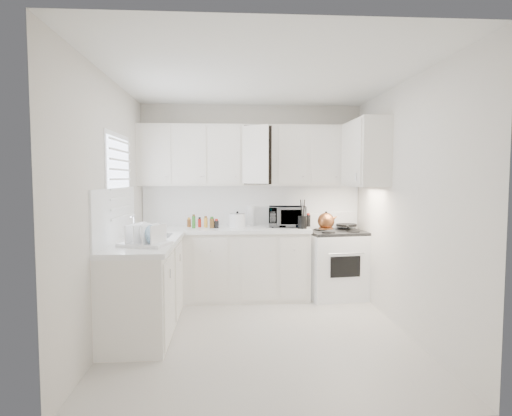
{
  "coord_description": "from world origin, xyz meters",
  "views": [
    {
      "loc": [
        -0.32,
        -4.22,
        1.6
      ],
      "look_at": [
        0.0,
        0.7,
        1.25
      ],
      "focal_mm": 29.54,
      "sensor_mm": 36.0,
      "label": 1
    }
  ],
  "objects": [
    {
      "name": "floor",
      "position": [
        0.0,
        0.0,
        0.0
      ],
      "size": [
        3.2,
        3.2,
        0.0
      ],
      "primitive_type": "plane",
      "color": "beige",
      "rests_on": "ground"
    },
    {
      "name": "ceiling",
      "position": [
        0.0,
        0.0,
        2.6
      ],
      "size": [
        3.2,
        3.2,
        0.0
      ],
      "primitive_type": "plane",
      "rotation": [
        3.14,
        0.0,
        0.0
      ],
      "color": "white",
      "rests_on": "ground"
    },
    {
      "name": "wall_back",
      "position": [
        0.0,
        1.6,
        1.3
      ],
      "size": [
        3.0,
        0.0,
        3.0
      ],
      "primitive_type": "plane",
      "rotation": [
        1.57,
        0.0,
        0.0
      ],
      "color": "silver",
      "rests_on": "ground"
    },
    {
      "name": "wall_front",
      "position": [
        0.0,
        -1.6,
        1.3
      ],
      "size": [
        3.0,
        0.0,
        3.0
      ],
      "primitive_type": "plane",
      "rotation": [
        -1.57,
        0.0,
        0.0
      ],
      "color": "silver",
      "rests_on": "ground"
    },
    {
      "name": "wall_left",
      "position": [
        -1.5,
        0.0,
        1.3
      ],
      "size": [
        0.0,
        3.2,
        3.2
      ],
      "primitive_type": "plane",
      "rotation": [
        1.57,
        0.0,
        1.57
      ],
      "color": "silver",
      "rests_on": "ground"
    },
    {
      "name": "wall_right",
      "position": [
        1.5,
        0.0,
        1.3
      ],
      "size": [
        0.0,
        3.2,
        3.2
      ],
      "primitive_type": "plane",
      "rotation": [
        1.57,
        0.0,
        -1.57
      ],
      "color": "silver",
      "rests_on": "ground"
    },
    {
      "name": "window_blinds",
      "position": [
        -1.48,
        0.35,
        1.55
      ],
      "size": [
        0.06,
        0.96,
        1.06
      ],
      "primitive_type": null,
      "color": "white",
      "rests_on": "wall_left"
    },
    {
      "name": "lower_cabinets_back",
      "position": [
        -0.39,
        1.3,
        0.45
      ],
      "size": [
        2.22,
        0.6,
        0.9
      ],
      "primitive_type": null,
      "color": "silver",
      "rests_on": "floor"
    },
    {
      "name": "lower_cabinets_left",
      "position": [
        -1.2,
        0.2,
        0.45
      ],
      "size": [
        0.6,
        1.6,
        0.9
      ],
      "primitive_type": null,
      "color": "silver",
      "rests_on": "floor"
    },
    {
      "name": "countertop_back",
      "position": [
        -0.39,
        1.29,
        0.93
      ],
      "size": [
        2.24,
        0.64,
        0.05
      ],
      "primitive_type": "cube",
      "color": "white",
      "rests_on": "lower_cabinets_back"
    },
    {
      "name": "countertop_left",
      "position": [
        -1.19,
        0.2,
        0.93
      ],
      "size": [
        0.64,
        1.62,
        0.05
      ],
      "primitive_type": "cube",
      "color": "white",
      "rests_on": "lower_cabinets_left"
    },
    {
      "name": "backsplash_back",
      "position": [
        0.0,
        1.59,
        1.23
      ],
      "size": [
        2.98,
        0.02,
        0.55
      ],
      "primitive_type": "cube",
      "color": "white",
      "rests_on": "wall_back"
    },
    {
      "name": "backsplash_left",
      "position": [
        -1.49,
        0.2,
        1.23
      ],
      "size": [
        0.02,
        1.6,
        0.55
      ],
      "primitive_type": "cube",
      "color": "white",
      "rests_on": "wall_left"
    },
    {
      "name": "upper_cabinets_back",
      "position": [
        0.0,
        1.44,
        1.5
      ],
      "size": [
        3.0,
        0.33,
        0.8
      ],
      "primitive_type": null,
      "color": "silver",
      "rests_on": "wall_back"
    },
    {
      "name": "upper_cabinets_right",
      "position": [
        1.33,
        0.82,
        1.5
      ],
      "size": [
        0.33,
        0.9,
        0.8
      ],
      "primitive_type": null,
      "color": "silver",
      "rests_on": "wall_right"
    },
    {
      "name": "sink",
      "position": [
        -1.19,
        0.55,
        1.07
      ],
      "size": [
        0.42,
        0.38,
        0.3
      ],
      "primitive_type": null,
      "color": "gray",
      "rests_on": "countertop_left"
    },
    {
      "name": "stove",
      "position": [
        1.11,
        1.27,
        0.57
      ],
      "size": [
        0.82,
        0.71,
        1.15
      ],
      "primitive_type": null,
      "rotation": [
        0.0,
        0.0,
        0.14
      ],
      "color": "white",
      "rests_on": "floor"
    },
    {
      "name": "tea_kettle",
      "position": [
        0.93,
        1.11,
        1.06
      ],
      "size": [
        0.32,
        0.29,
        0.25
      ],
      "primitive_type": null,
      "rotation": [
        0.0,
        0.0,
        -0.29
      ],
      "color": "brown",
      "rests_on": "stove"
    },
    {
      "name": "frying_pan",
      "position": [
        1.29,
        1.43,
        0.97
      ],
      "size": [
        0.37,
        0.52,
        0.04
      ],
      "primitive_type": null,
      "rotation": [
        0.0,
        0.0,
        -0.21
      ],
      "color": "black",
      "rests_on": "stove"
    },
    {
      "name": "microwave",
      "position": [
        0.46,
        1.35,
        1.12
      ],
      "size": [
        0.52,
        0.32,
        0.33
      ],
      "primitive_type": "imported",
      "rotation": [
        0.0,
        0.0,
        -0.1
      ],
      "color": "gray",
      "rests_on": "countertop_back"
    },
    {
      "name": "rice_cooker",
      "position": [
        -0.21,
        1.33,
        1.06
      ],
      "size": [
        0.24,
        0.24,
        0.21
      ],
      "primitive_type": null,
      "rotation": [
        0.0,
        0.0,
        -0.17
      ],
      "color": "white",
      "rests_on": "countertop_back"
    },
    {
      "name": "paper_towel",
      "position": [
        -0.02,
        1.52,
        1.08
      ],
      "size": [
        0.12,
        0.12,
        0.27
      ],
      "primitive_type": "cylinder",
      "color": "white",
      "rests_on": "countertop_back"
    },
    {
      "name": "utensil_crock",
      "position": [
        0.63,
        1.13,
        1.14
      ],
      "size": [
        0.16,
        0.16,
        0.39
      ],
      "primitive_type": null,
      "rotation": [
        0.0,
        0.0,
        -0.29
      ],
      "color": "black",
      "rests_on": "countertop_back"
    },
    {
      "name": "dish_rack",
      "position": [
        -1.12,
        -0.15,
        1.07
      ],
      "size": [
        0.52,
        0.45,
        0.24
      ],
      "primitive_type": null,
      "rotation": [
        0.0,
        0.0,
        -0.32
      ],
      "color": "white",
      "rests_on": "countertop_left"
    },
    {
      "name": "spice_left_0",
      "position": [
        -0.85,
        1.42,
        1.02
      ],
      "size": [
        0.06,
        0.06,
        0.13
      ],
      "primitive_type": "cylinder",
      "color": "brown",
      "rests_on": "countertop_back"
    },
    {
      "name": "spice_left_1",
      "position": [
        -0.78,
        1.33,
        1.02
      ],
      "size": [
        0.06,
        0.06,
        0.13
      ],
      "primitive_type": "cylinder",
      "color": "#2C7125",
      "rests_on": "countertop_back"
    },
    {
      "name": "spice_left_2",
      "position": [
        -0.7,
        1.42,
        1.02
      ],
      "size": [
        0.06,
        0.06,
        0.13
      ],
      "primitive_type": "cylinder",
      "color": "red",
      "rests_on": "countertop_back"
    },
    {
      "name": "spice_left_3",
      "position": [
        -0.62,
        1.33,
        1.02
      ],
      "size": [
        0.06,
        0.06,
        0.13
      ],
      "primitive_type": "cylinder",
      "color": "#F8B03A",
      "rests_on": "countertop_back"
    },
    {
      "name": "spice_left_4",
      "position": [
        -0.55,
        1.42,
        1.02
      ],
      "size": [
        0.06,
        0.06,
        0.13
      ],
      "primitive_type": "cylinder",
      "color": "brown",
      "rests_on": "countertop_back"
    },
    {
      "name": "spice_left_5",
      "position": [
        -0.47,
        1.33,
        1.02
      ],
      "size": [
        0.06,
        0.06,
        0.13
      ],
      "primitive_type": "cylinder",
      "color": "black",
      "rests_on": "countertop_back"
    },
    {
      "name": "sauce_right_0",
      "position": [
        0.58,
        1.46,
        1.05
      ],
      "size": [
        0.06,
        0.06,
        0.19
      ],
      "primitive_type": "cylinder",
      "color": "red",
      "rests_on": "countertop_back"
    },
    {
      "name": "sauce_right_1",
      "position": [
        0.64,
        1.4,
        1.05
      ],
      "size": [
        0.06,
        0.06,
        0.19
      ],
      "primitive_type": "cylinder",
      "color": "#F8B03A",
      "rests_on": "countertop_back"
    },
    {
      "name": "sauce_right_2",
      "position": [
        0.69,
        1.46,
        1.05
      ],
      "size": [
        0.06,
        0.06,
        0.19
      ],
      "primitive_type": "cylinder",
      "color": "brown",
      "rests_on": "countertop_back"
    },
    {
      "name": "sauce_right_3",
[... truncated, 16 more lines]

